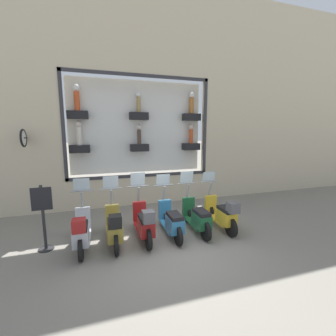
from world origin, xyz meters
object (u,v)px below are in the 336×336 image
(scooter_green_1, at_px, (197,217))
(scooter_silver_5, at_px, (82,231))
(scooter_yellow_0, at_px, (222,214))
(scooter_teal_2, at_px, (171,221))
(scooter_red_3, at_px, (144,223))
(scooter_olive_4, at_px, (114,227))
(shop_sign_post, at_px, (43,216))

(scooter_green_1, bearing_deg, scooter_silver_5, 91.16)
(scooter_yellow_0, height_order, scooter_teal_2, scooter_teal_2)
(scooter_teal_2, height_order, scooter_red_3, scooter_red_3)
(scooter_olive_4, bearing_deg, scooter_green_1, -88.46)
(scooter_teal_2, xyz_separation_m, scooter_silver_5, (-0.06, 2.30, 0.05))
(scooter_green_1, relative_size, scooter_red_3, 1.00)
(scooter_red_3, bearing_deg, scooter_yellow_0, -90.14)
(scooter_red_3, bearing_deg, scooter_teal_2, -86.16)
(scooter_red_3, distance_m, shop_sign_post, 2.43)
(scooter_silver_5, bearing_deg, scooter_red_3, -89.74)
(scooter_yellow_0, bearing_deg, scooter_green_1, 85.49)
(scooter_green_1, xyz_separation_m, shop_sign_post, (0.20, 3.93, 0.43))
(scooter_green_1, distance_m, scooter_olive_4, 2.30)
(scooter_teal_2, distance_m, shop_sign_post, 3.19)
(scooter_teal_2, distance_m, scooter_olive_4, 1.54)
(scooter_teal_2, bearing_deg, scooter_red_3, 93.84)
(scooter_silver_5, bearing_deg, scooter_teal_2, -88.54)
(scooter_silver_5, bearing_deg, scooter_green_1, -88.84)
(shop_sign_post, bearing_deg, scooter_olive_4, -99.25)
(scooter_silver_5, relative_size, shop_sign_post, 1.12)
(scooter_olive_4, bearing_deg, shop_sign_post, 80.75)
(scooter_olive_4, height_order, shop_sign_post, scooter_olive_4)
(scooter_yellow_0, height_order, scooter_red_3, scooter_red_3)
(scooter_yellow_0, relative_size, scooter_teal_2, 1.00)
(shop_sign_post, bearing_deg, scooter_red_3, -96.14)
(scooter_red_3, height_order, shop_sign_post, scooter_red_3)
(scooter_green_1, distance_m, scooter_silver_5, 3.07)
(scooter_silver_5, bearing_deg, scooter_yellow_0, -89.98)
(scooter_red_3, relative_size, scooter_silver_5, 1.00)
(scooter_red_3, xyz_separation_m, scooter_olive_4, (-0.01, 0.77, -0.01))
(scooter_green_1, bearing_deg, scooter_yellow_0, -94.51)
(scooter_yellow_0, xyz_separation_m, shop_sign_post, (0.26, 4.69, 0.39))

